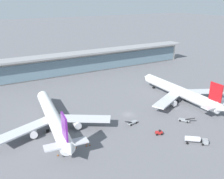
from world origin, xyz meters
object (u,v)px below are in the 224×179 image
at_px(airliner_left_stand, 53,118).
at_px(service_truck_by_tail_grey, 132,123).
at_px(service_truck_under_wing_red, 159,133).
at_px(safety_cone_echo, 58,155).
at_px(safety_cone_charlie, 87,143).
at_px(service_truck_mid_apron_grey, 195,139).
at_px(safety_cone_alpha, 90,145).
at_px(safety_cone_bravo, 76,147).
at_px(airliner_centre_stand, 180,92).
at_px(safety_cone_delta, 87,145).
at_px(service_truck_on_taxiway_grey, 185,120).

height_order(airliner_left_stand, service_truck_by_tail_grey, airliner_left_stand).
bearing_deg(service_truck_under_wing_red, safety_cone_echo, 171.49).
bearing_deg(safety_cone_echo, safety_cone_charlie, 9.34).
xyz_separation_m(service_truck_mid_apron_grey, safety_cone_alpha, (-35.62, 18.37, -1.39)).
bearing_deg(safety_cone_bravo, airliner_centre_stand, 13.00).
height_order(safety_cone_alpha, safety_cone_echo, same).
distance_m(airliner_left_stand, safety_cone_delta, 20.32).
bearing_deg(service_truck_on_taxiway_grey, safety_cone_echo, 177.14).
bearing_deg(airliner_centre_stand, service_truck_on_taxiway_grey, -127.99).
height_order(airliner_centre_stand, safety_cone_bravo, airliner_centre_stand).
bearing_deg(service_truck_mid_apron_grey, airliner_left_stand, 139.61).
xyz_separation_m(safety_cone_alpha, safety_cone_bravo, (-5.22, 0.89, 0.00)).
relative_size(airliner_left_stand, service_truck_under_wing_red, 18.65).
bearing_deg(service_truck_by_tail_grey, service_truck_on_taxiway_grey, -23.33).
bearing_deg(service_truck_under_wing_red, safety_cone_charlie, 164.21).
bearing_deg(service_truck_on_taxiway_grey, safety_cone_alpha, 175.83).
bearing_deg(airliner_left_stand, service_truck_by_tail_grey, -21.90).
bearing_deg(airliner_left_stand, safety_cone_delta, -70.14).
xyz_separation_m(safety_cone_charlie, safety_cone_delta, (-0.77, -1.40, 0.00)).
bearing_deg(airliner_left_stand, service_truck_mid_apron_grey, -40.39).
distance_m(airliner_centre_stand, service_truck_by_tail_grey, 38.57).
xyz_separation_m(airliner_left_stand, safety_cone_echo, (-4.53, -19.14, -4.81)).
xyz_separation_m(service_truck_by_tail_grey, safety_cone_delta, (-24.51, -6.02, -0.49)).
distance_m(service_truck_on_taxiway_grey, safety_cone_echo, 57.78).
relative_size(airliner_left_stand, safety_cone_bravo, 87.47).
bearing_deg(safety_cone_alpha, safety_cone_bravo, 170.35).
relative_size(service_truck_on_taxiway_grey, safety_cone_bravo, 9.14).
xyz_separation_m(service_truck_mid_apron_grey, safety_cone_charlie, (-36.13, 19.93, -1.39)).
relative_size(airliner_left_stand, service_truck_on_taxiway_grey, 9.56).
distance_m(service_truck_mid_apron_grey, safety_cone_charlie, 41.29).
xyz_separation_m(airliner_left_stand, service_truck_on_taxiway_grey, (53.18, -22.02, -4.32)).
bearing_deg(service_truck_by_tail_grey, airliner_left_stand, 158.10).
relative_size(safety_cone_alpha, safety_cone_delta, 1.00).
height_order(service_truck_under_wing_red, safety_cone_charlie, service_truck_under_wing_red).
bearing_deg(safety_cone_charlie, airliner_centre_stand, 13.38).
bearing_deg(safety_cone_delta, safety_cone_charlie, 61.12).
relative_size(service_truck_by_tail_grey, safety_cone_delta, 9.91).
xyz_separation_m(service_truck_under_wing_red, service_truck_mid_apron_grey, (7.75, -11.91, 0.83)).
bearing_deg(safety_cone_charlie, service_truck_mid_apron_grey, -28.88).
distance_m(service_truck_under_wing_red, service_truck_on_taxiway_grey, 17.61).
height_order(service_truck_under_wing_red, safety_cone_delta, service_truck_under_wing_red).
bearing_deg(safety_cone_alpha, service_truck_mid_apron_grey, -27.29).
distance_m(safety_cone_charlie, safety_cone_echo, 12.17).
relative_size(service_truck_on_taxiway_grey, safety_cone_charlie, 9.14).
xyz_separation_m(service_truck_on_taxiway_grey, safety_cone_echo, (-57.71, 2.88, -0.49)).
distance_m(airliner_left_stand, safety_cone_bravo, 18.68).
bearing_deg(service_truck_by_tail_grey, service_truck_mid_apron_grey, -63.21).
bearing_deg(airliner_centre_stand, airliner_left_stand, 177.72).
bearing_deg(service_truck_by_tail_grey, safety_cone_delta, -166.20).
distance_m(safety_cone_bravo, safety_cone_delta, 4.00).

